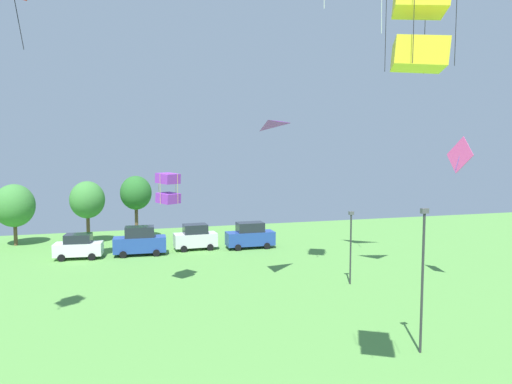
{
  "coord_description": "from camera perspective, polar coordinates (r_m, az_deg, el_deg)",
  "views": [
    {
      "loc": [
        -5.13,
        2.17,
        9.48
      ],
      "look_at": [
        -0.95,
        16.24,
        8.23
      ],
      "focal_mm": 32.0,
      "sensor_mm": 36.0,
      "label": 1
    }
  ],
  "objects": [
    {
      "name": "kite_flying_4",
      "position": [
        34.74,
        24.12,
        4.26
      ],
      "size": [
        0.65,
        2.62,
        2.58
      ],
      "color": "#E54C93"
    },
    {
      "name": "kite_flying_8",
      "position": [
        16.08,
        19.77,
        18.84
      ],
      "size": [
        2.18,
        2.15,
        2.7
      ],
      "color": "yellow"
    },
    {
      "name": "parked_car_third_from_left",
      "position": [
        45.46,
        -7.59,
        -5.61
      ],
      "size": [
        4.18,
        2.16,
        2.51
      ],
      "rotation": [
        0.0,
        0.0,
        0.02
      ],
      "color": "silver",
      "rests_on": "ground"
    },
    {
      "name": "kite_flying_0",
      "position": [
        31.55,
        0.41,
        6.02
      ],
      "size": [
        2.92,
        2.89,
        0.65
      ],
      "color": "purple"
    },
    {
      "name": "parked_car_leftmost",
      "position": [
        44.23,
        -21.31,
        -6.35
      ],
      "size": [
        4.28,
        2.37,
        2.24
      ],
      "rotation": [
        0.0,
        0.0,
        -0.11
      ],
      "color": "silver",
      "rests_on": "ground"
    },
    {
      "name": "treeline_tree_2",
      "position": [
        50.83,
        -20.33,
        -0.94
      ],
      "size": [
        3.55,
        3.55,
        6.56
      ],
      "color": "brown",
      "rests_on": "ground"
    },
    {
      "name": "light_post_1",
      "position": [
        33.69,
        11.76,
        -6.22
      ],
      "size": [
        0.36,
        0.2,
        5.32
      ],
      "color": "#2D2D33",
      "rests_on": "ground"
    },
    {
      "name": "light_post_0",
      "position": [
        23.09,
        20.11,
        -9.47
      ],
      "size": [
        0.36,
        0.2,
        6.93
      ],
      "color": "#2D2D33",
      "rests_on": "ground"
    },
    {
      "name": "treeline_tree_3",
      "position": [
        51.35,
        -14.78,
        -0.14
      ],
      "size": [
        3.36,
        3.36,
        7.01
      ],
      "color": "brown",
      "rests_on": "ground"
    },
    {
      "name": "treeline_tree_1",
      "position": [
        52.78,
        -27.98,
        -1.52
      ],
      "size": [
        4.01,
        4.01,
        6.33
      ],
      "color": "brown",
      "rests_on": "ground"
    },
    {
      "name": "parked_car_second_from_left",
      "position": [
        43.93,
        -14.32,
        -5.99
      ],
      "size": [
        4.84,
        2.21,
        2.7
      ],
      "rotation": [
        0.0,
        0.0,
        -0.06
      ],
      "color": "#234299",
      "rests_on": "ground"
    },
    {
      "name": "kite_flying_7",
      "position": [
        31.98,
        -10.93,
        0.47
      ],
      "size": [
        1.76,
        1.76,
        2.12
      ],
      "color": "purple"
    },
    {
      "name": "parked_car_rightmost_in_row",
      "position": [
        45.68,
        -0.74,
        -5.47
      ],
      "size": [
        4.79,
        2.09,
        2.6
      ],
      "rotation": [
        0.0,
        0.0,
        -0.01
      ],
      "color": "#234299",
      "rests_on": "ground"
    }
  ]
}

